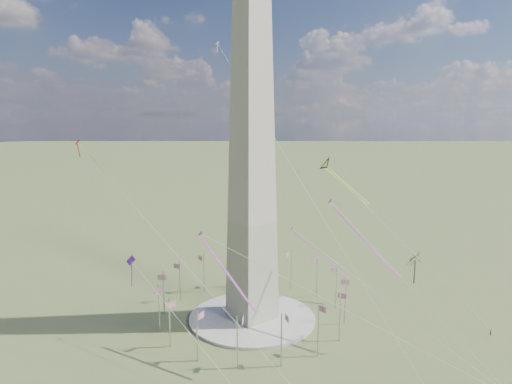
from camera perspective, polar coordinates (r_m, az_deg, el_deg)
ground at (r=135.69m, az=-0.48°, el=-15.57°), size 2000.00×2000.00×0.00m
plaza at (r=135.52m, az=-0.49°, el=-15.42°), size 36.00×36.00×0.80m
washington_monument at (r=123.13m, az=-0.52°, el=5.05°), size 15.56×15.56×100.00m
flagpole_ring at (r=132.75m, az=-0.49°, el=-12.73°), size 54.40×54.40×13.00m
tree_near at (r=167.81m, az=19.30°, el=-7.91°), size 7.00×7.00×12.26m
person_east at (r=140.86m, az=27.25°, el=-15.33°), size 0.74×0.71×1.71m
kite_delta_black at (r=151.24m, az=9.02°, el=3.07°), size 8.46×17.69×14.40m
kite_diamond_purple at (r=122.44m, az=-15.35°, el=-8.68°), size 1.59×2.77×8.56m
kite_streamer_left at (r=121.99m, az=11.87°, el=-4.16°), size 2.21×23.64×16.24m
kite_streamer_mid at (r=108.86m, az=-4.70°, el=-8.48°), size 2.47×21.04×14.44m
kite_streamer_right at (r=147.34m, az=6.96°, el=-6.78°), size 7.81×19.91×14.16m
kite_small_red at (r=131.86m, az=-21.37°, el=5.66°), size 1.71×2.47×5.17m
kite_small_white at (r=167.54m, az=-4.86°, el=17.91°), size 1.10×1.73×3.87m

